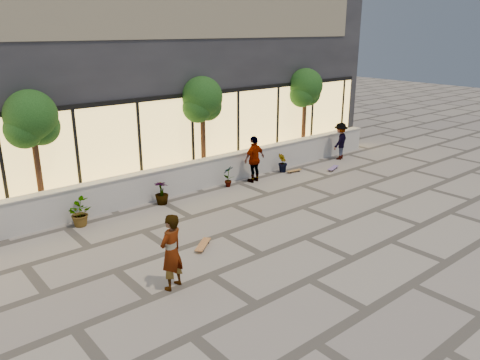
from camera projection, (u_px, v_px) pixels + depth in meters
ground at (309, 280)px, 10.85m from camera, size 80.00×80.00×0.00m
planter_wall at (156, 184)px, 15.81m from camera, size 22.00×0.42×1.04m
retail_building at (81, 62)px, 18.67m from camera, size 24.00×9.17×8.50m
shrub_c at (78, 213)px, 13.68m from camera, size 0.68×0.77×0.81m
shrub_d at (162, 192)px, 15.38m from camera, size 0.64×0.64×0.81m
shrub_e at (228, 176)px, 17.08m from camera, size 0.46×0.35×0.81m
shrub_f at (283, 163)px, 18.78m from camera, size 0.55×0.57×0.81m
tree_midwest at (32, 122)px, 13.44m from camera, size 1.60×1.50×3.92m
tree_mideast at (202, 102)px, 17.08m from camera, size 1.60×1.50×3.92m
tree_east at (305, 90)px, 20.41m from camera, size 1.60×1.50×3.92m
skater_center at (171, 252)px, 10.25m from camera, size 0.75×0.61×1.77m
skater_right_near at (254, 159)px, 17.51m from camera, size 1.08×0.56×1.77m
skater_right_far at (340, 141)px, 20.59m from camera, size 1.19×0.90×1.63m
skateboard_center at (203, 245)px, 12.41m from camera, size 0.79×0.68×0.10m
skateboard_right_near at (294, 171)px, 18.89m from camera, size 0.71×0.26×0.08m
skateboard_right_far at (333, 168)px, 19.23m from camera, size 0.84×0.48×0.10m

